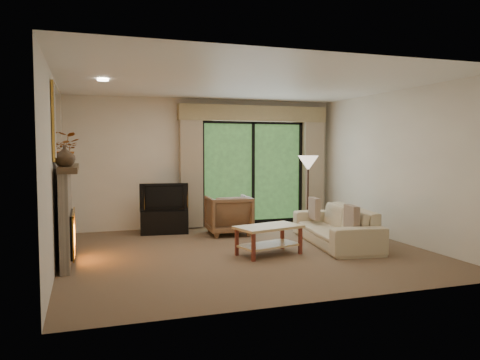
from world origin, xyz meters
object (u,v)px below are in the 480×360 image
object	(u,v)px
armchair	(229,215)
sofa	(335,226)
coffee_table	(269,240)
media_console	(164,222)

from	to	relation	value
armchair	sofa	world-z (taller)	armchair
coffee_table	sofa	bearing A→B (deg)	0.94
media_console	armchair	size ratio (longest dim) A/B	1.10
armchair	sofa	xyz separation A→B (m)	(1.44, -1.41, -0.05)
media_console	armchair	distance (m)	1.23
media_console	sofa	bearing A→B (deg)	-30.03
armchair	sofa	distance (m)	2.02
sofa	media_console	bearing A→B (deg)	-117.70
armchair	coffee_table	bearing A→B (deg)	96.18
sofa	coffee_table	distance (m)	1.40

